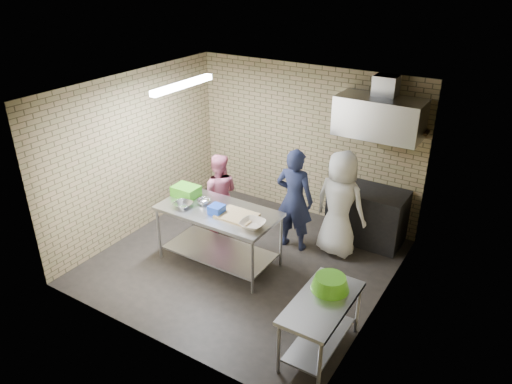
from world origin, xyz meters
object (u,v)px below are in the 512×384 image
Objects in this scene: green_crate at (186,191)px; woman_pink at (219,194)px; prep_table at (219,236)px; stove at (367,215)px; man_navy at (294,200)px; woman_white at (340,204)px; green_basin at (330,283)px; blue_tub at (217,210)px; side_counter at (320,326)px; bottle_green at (412,124)px.

green_crate is 0.73m from woman_pink.
green_crate reaches higher than prep_table.
man_navy reaches higher than stove.
green_crate is 1.70m from man_navy.
woman_white reaches higher than green_crate.
woman_pink is at bearing 151.52° from green_basin.
woman_white is at bearing 40.46° from prep_table.
blue_tub is at bearing 52.89° from man_navy.
stove is (-0.45, 2.75, 0.08)m from side_counter.
green_crate is (-2.83, 1.04, 0.61)m from side_counter.
man_navy is at bearing 25.19° from woman_white.
prep_table is 1.51× the size of side_counter.
side_counter is 2.61× the size of green_basin.
side_counter is 3.07m from green_crate.
bottle_green is (2.83, 1.95, 1.03)m from green_crate.
green_basin is (2.06, -0.57, -0.13)m from blue_tub.
blue_tub is 1.91m from woman_white.
bottle_green is at bearing -122.59° from woman_white.
bottle_green is (2.13, 2.07, 1.56)m from prep_table.
man_navy is 1.34m from woman_pink.
prep_table is 2.24m from green_basin.
stove is at bearing -105.40° from woman_white.
side_counter is 0.70× the size of woman_white.
blue_tub is 0.12× the size of man_navy.
woman_white is (0.67, 0.22, 0.01)m from man_navy.
blue_tub is (-1.63, -1.93, 0.52)m from stove.
woman_pink is at bearing 124.87° from blue_tub.
bottle_green reaches higher than woman_pink.
blue_tub is at bearing 158.44° from side_counter.
woman_white reaches higher than side_counter.
green_crate is 2.92m from green_basin.
bottle_green reaches higher than blue_tub.
bottle_green reaches higher than prep_table.
woman_white reaches higher than stove.
green_crate is (-2.38, -1.71, 0.53)m from stove.
man_navy is (-1.35, 1.66, 0.01)m from green_basin.
green_crate is at bearing 34.01° from woman_white.
woman_white is (1.99, 0.44, 0.16)m from woman_pink.
man_navy is 0.99× the size of woman_white.
woman_pink is 0.82× the size of woman_white.
man_navy is at bearing 125.67° from side_counter.
blue_tub reaches higher than stove.
green_basin is 2.14m from man_navy.
bottle_green is at bearing 44.24° from prep_table.
woman_pink is at bearing 4.97° from man_navy.
prep_table is at bearing 156.60° from side_counter.
bottle_green is (0.02, 2.74, 1.18)m from green_basin.
blue_tub is 0.12× the size of woman_white.
side_counter is 5.98× the size of blue_tub.
man_navy is (-0.92, -0.84, 0.40)m from stove.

